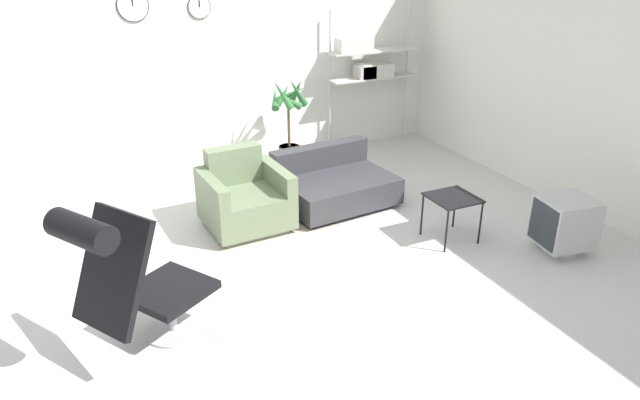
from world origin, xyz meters
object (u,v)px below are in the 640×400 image
(side_table, at_px, (453,201))
(shelf_unit, at_px, (367,62))
(potted_plant, at_px, (289,123))
(armchair_red, at_px, (244,200))
(couch_low, at_px, (334,185))
(lounge_chair, at_px, (128,272))
(crt_television, at_px, (564,224))

(side_table, distance_m, shelf_unit, 3.08)
(potted_plant, bearing_deg, shelf_unit, 9.66)
(armchair_red, xyz_separation_m, couch_low, (1.12, 0.14, -0.08))
(lounge_chair, distance_m, potted_plant, 4.05)
(lounge_chair, distance_m, couch_low, 3.11)
(crt_television, xyz_separation_m, shelf_unit, (-0.20, 3.57, 0.95))
(lounge_chair, relative_size, couch_low, 0.95)
(couch_low, xyz_separation_m, crt_television, (1.50, -1.97, 0.07))
(lounge_chair, xyz_separation_m, armchair_red, (1.37, 1.67, -0.41))
(couch_low, height_order, side_table, couch_low)
(couch_low, distance_m, crt_television, 2.48)
(armchair_red, bearing_deg, crt_television, 141.53)
(crt_television, bearing_deg, couch_low, 46.97)
(side_table, bearing_deg, shelf_unit, 77.68)
(couch_low, relative_size, shelf_unit, 0.67)
(armchair_red, height_order, shelf_unit, shelf_unit)
(crt_television, bearing_deg, lounge_chair, 97.35)
(armchair_red, bearing_deg, potted_plant, -130.28)
(side_table, relative_size, crt_television, 0.84)
(armchair_red, xyz_separation_m, crt_television, (2.62, -1.84, -0.00))
(armchair_red, bearing_deg, lounge_chair, 47.38)
(potted_plant, bearing_deg, side_table, -76.38)
(side_table, height_order, potted_plant, potted_plant)
(lounge_chair, bearing_deg, couch_low, 93.95)
(side_table, bearing_deg, crt_television, -38.62)
(armchair_red, bearing_deg, shelf_unit, -147.82)
(lounge_chair, height_order, crt_television, lounge_chair)
(lounge_chair, xyz_separation_m, side_table, (3.15, 0.50, -0.29))
(lounge_chair, height_order, potted_plant, lounge_chair)
(armchair_red, xyz_separation_m, potted_plant, (1.13, 1.51, 0.28))
(potted_plant, bearing_deg, armchair_red, -126.86)
(lounge_chair, relative_size, shelf_unit, 0.63)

